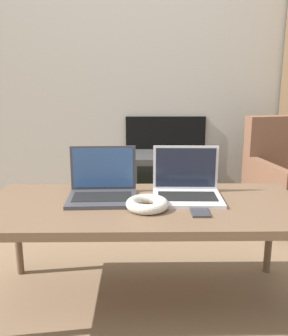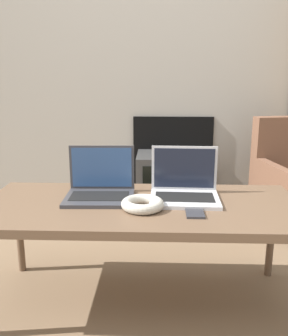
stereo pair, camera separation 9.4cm
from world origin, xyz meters
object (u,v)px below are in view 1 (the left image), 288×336
(laptop_left, at_px, (103,187))
(phone, at_px, (199,211))
(laptop_right, at_px, (187,187))
(headphones, at_px, (147,204))
(tv, at_px, (167,181))

(laptop_left, xyz_separation_m, phone, (0.40, -0.19, -0.04))
(laptop_right, relative_size, phone, 2.35)
(laptop_right, relative_size, headphones, 1.74)
(phone, height_order, tv, phone)
(phone, relative_size, tv, 0.23)
(headphones, distance_m, phone, 0.21)
(headphones, bearing_deg, phone, -10.55)
(laptop_left, distance_m, laptop_right, 0.38)
(laptop_left, height_order, phone, laptop_left)
(laptop_left, distance_m, headphones, 0.25)
(laptop_right, relative_size, tv, 0.55)
(laptop_left, bearing_deg, phone, -26.95)
(headphones, xyz_separation_m, phone, (0.21, -0.04, -0.02))
(laptop_left, height_order, headphones, laptop_left)
(laptop_left, xyz_separation_m, headphones, (0.20, -0.15, -0.03))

